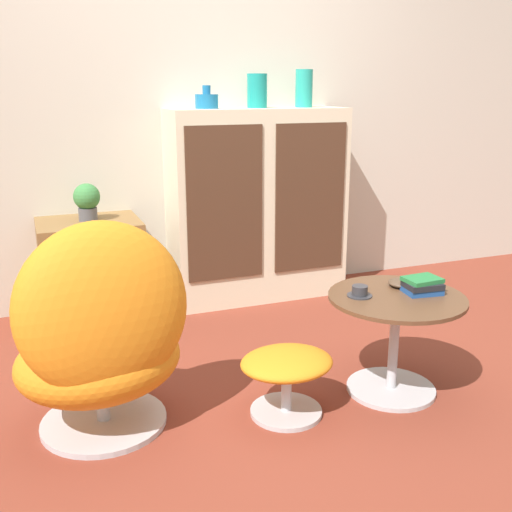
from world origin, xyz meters
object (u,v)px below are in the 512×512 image
Objects in this scene: coffee_table at (395,330)px; vase_inner_left at (257,91)px; ottoman at (287,370)px; tv_console at (92,271)px; potted_plant at (87,200)px; vase_inner_right at (304,88)px; bowl at (402,283)px; sideboard at (258,205)px; vase_leftmost at (207,101)px; teacup at (360,292)px; book_stack at (422,286)px; egg_chair at (102,337)px.

coffee_table is 2.97× the size of vase_inner_left.
tv_console is at bearing 114.00° from ottoman.
ottoman is 1.63m from potted_plant.
bowl is (-0.13, -1.35, -0.86)m from vase_inner_right.
vase_leftmost is at bearing 179.32° from sideboard.
vase_inner_right is 1.69m from teacup.
book_stack is (0.22, -1.46, -0.83)m from vase_inner_left.
vase_inner_left reaches higher than bowl.
vase_leftmost is 0.65× the size of potted_plant.
egg_chair is 3.90× the size of vase_inner_right.
ottoman is at bearing -106.73° from vase_inner_left.
tv_console is 1.55m from ottoman.
sideboard is at bearing 2.27° from potted_plant.
tv_console is 1.83m from coffee_table.
bowl is at bearing -1.37° from egg_chair.
potted_plant is (-0.63, 1.42, 0.52)m from ottoman.
teacup is (-0.16, 0.06, 0.18)m from coffee_table.
book_stack is at bearing -81.57° from sideboard.
vase_leftmost is at bearing 3.60° from tv_console.
ottoman is 0.47m from teacup.
ottoman is 3.60× the size of teacup.
egg_chair is 1.11m from teacup.
potted_plant is at bearing 126.60° from teacup.
potted_plant is at bearing 13.02° from tv_console.
vase_inner_right is 2.10× the size of teacup.
vase_inner_right reaches higher than bowl.
coffee_table is (1.26, -0.13, -0.11)m from egg_chair.
potted_plant is at bearing 132.21° from book_stack.
vase_inner_right is 1.69m from book_stack.
egg_chair is 1.99m from vase_inner_left.
ottoman is 1.82m from vase_leftmost.
ottoman is at bearing -10.93° from egg_chair.
vase_inner_left is at bearing 97.86° from bowl.
vase_inner_right reaches higher than teacup.
bowl is at bearing 106.27° from book_stack.
sideboard reaches higher than potted_plant.
vase_leftmost is 0.65m from vase_inner_right.
egg_chair reaches higher than teacup.
book_stack is at bearing -47.71° from tv_console.
tv_console reaches higher than ottoman.
tv_console is at bearing -177.70° from sideboard.
sideboard is 11.08× the size of teacup.
tv_console is 1.74m from vase_inner_right.
egg_chair is 1.36m from bowl.
egg_chair is 6.48× the size of vase_leftmost.
vase_leftmost is 0.68× the size of vase_inner_left.
egg_chair is 4.19× the size of potted_plant.
vase_inner_left is 1.65× the size of bowl.
vase_inner_left reaches higher than coffee_table.
egg_chair is at bearing -94.53° from tv_console.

